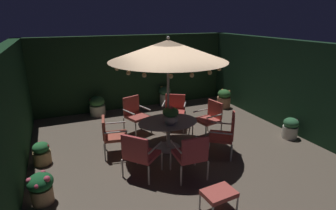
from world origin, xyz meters
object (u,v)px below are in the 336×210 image
object	(u,v)px
ottoman_footrest	(219,194)
potted_plant_back_right	(97,106)
patio_chair_northeast	(210,116)
patio_chair_east	(175,108)
potted_plant_front_corner	(224,99)
patio_chair_west	(191,153)
centerpiece_planter	(171,114)
potted_plant_right_near	(41,187)
patio_chair_north	(226,132)
potted_plant_right_far	(42,153)
patio_chair_southeast	(135,112)
patio_chair_southwest	(139,153)
potted_plant_left_near	(165,95)
potted_plant_back_center	(290,128)
patio_dining_table	(168,127)
patio_umbrella	(168,51)
patio_chair_south	(111,133)

from	to	relation	value
ottoman_footrest	potted_plant_back_right	bearing A→B (deg)	101.49
patio_chair_northeast	potted_plant_back_right	distance (m)	3.79
patio_chair_east	potted_plant_front_corner	size ratio (longest dim) A/B	1.45
patio_chair_west	ottoman_footrest	bearing A→B (deg)	-91.58
centerpiece_planter	potted_plant_right_near	size ratio (longest dim) A/B	0.79
patio_chair_north	potted_plant_right_far	size ratio (longest dim) A/B	1.98
patio_chair_southeast	potted_plant_right_far	world-z (taller)	patio_chair_southeast
patio_chair_north	potted_plant_right_far	bearing A→B (deg)	162.83
centerpiece_planter	potted_plant_front_corner	world-z (taller)	centerpiece_planter
patio_chair_southeast	ottoman_footrest	bearing A→B (deg)	-84.66
patio_chair_east	patio_chair_southeast	size ratio (longest dim) A/B	0.95
patio_chair_southeast	patio_chair_southwest	xyz separation A→B (m)	(-0.55, -2.18, -0.04)
ottoman_footrest	potted_plant_left_near	xyz separation A→B (m)	(1.32, 5.54, 0.06)
centerpiece_planter	patio_chair_north	distance (m)	1.33
patio_chair_west	potted_plant_back_center	xyz separation A→B (m)	(3.30, 0.63, -0.26)
ottoman_footrest	patio_chair_west	bearing A→B (deg)	88.42
centerpiece_planter	patio_chair_west	size ratio (longest dim) A/B	0.47
patio_chair_southwest	patio_dining_table	bearing A→B (deg)	42.24
potted_plant_left_near	potted_plant_front_corner	distance (m)	2.11
patio_chair_southwest	potted_plant_front_corner	xyz separation A→B (m)	(4.04, 3.02, -0.21)
patio_chair_west	ottoman_footrest	world-z (taller)	patio_chair_west
patio_chair_northeast	patio_chair_east	size ratio (longest dim) A/B	1.00
patio_umbrella	potted_plant_front_corner	distance (m)	4.23
ottoman_footrest	potted_plant_right_near	size ratio (longest dim) A/B	1.00
centerpiece_planter	ottoman_footrest	bearing A→B (deg)	-92.48
patio_umbrella	patio_chair_east	distance (m)	2.25
patio_chair_northeast	patio_chair_southeast	bearing A→B (deg)	149.94
potted_plant_back_right	patio_chair_north	bearing A→B (deg)	-59.01
patio_chair_west	potted_plant_right_near	distance (m)	2.75
ottoman_footrest	potted_plant_back_right	size ratio (longest dim) A/B	0.88
potted_plant_front_corner	potted_plant_right_near	xyz separation A→B (m)	(-5.84, -3.13, -0.02)
patio_chair_northeast	potted_plant_front_corner	xyz separation A→B (m)	(1.72, 1.86, -0.23)
potted_plant_right_near	patio_chair_north	bearing A→B (deg)	3.22
patio_chair_southwest	potted_plant_right_near	distance (m)	1.82
potted_plant_front_corner	potted_plant_left_near	bearing A→B (deg)	150.56
potted_plant_left_near	patio_chair_northeast	bearing A→B (deg)	-87.70
patio_umbrella	centerpiece_planter	size ratio (longest dim) A/B	6.04
potted_plant_left_near	potted_plant_back_center	distance (m)	4.36
centerpiece_planter	patio_chair_north	xyz separation A→B (m)	(1.11, -0.62, -0.40)
potted_plant_left_near	potted_plant_right_near	world-z (taller)	potted_plant_left_near
potted_plant_front_corner	patio_chair_southwest	bearing A→B (deg)	-143.28
patio_chair_northeast	patio_chair_west	distance (m)	2.13
patio_umbrella	patio_chair_east	bearing A→B (deg)	59.11
patio_chair_southeast	potted_plant_right_far	bearing A→B (deg)	-159.91
patio_chair_north	potted_plant_back_right	world-z (taller)	patio_chair_north
patio_umbrella	patio_chair_southwest	xyz separation A→B (m)	(-1.00, -0.91, -1.84)
centerpiece_planter	potted_plant_left_near	size ratio (longest dim) A/B	0.64
centerpiece_planter	patio_chair_north	size ratio (longest dim) A/B	0.44
patio_chair_east	potted_plant_right_near	distance (m)	4.13
patio_chair_south	potted_plant_back_right	size ratio (longest dim) A/B	1.42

